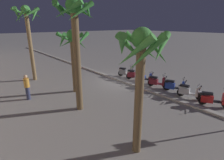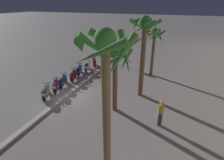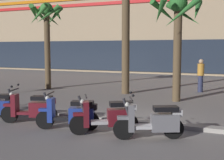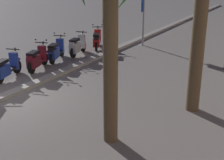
{
  "view_description": "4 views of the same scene",
  "coord_description": "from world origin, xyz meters",
  "px_view_note": "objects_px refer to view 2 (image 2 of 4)",
  "views": [
    {
      "loc": [
        -10.86,
        10.15,
        4.85
      ],
      "look_at": [
        -2.29,
        3.11,
        1.31
      ],
      "focal_mm": 28.33,
      "sensor_mm": 36.0,
      "label": 1
    },
    {
      "loc": [
        10.47,
        7.99,
        7.0
      ],
      "look_at": [
        -1.27,
        3.49,
        1.4
      ],
      "focal_mm": 28.38,
      "sensor_mm": 36.0,
      "label": 2
    },
    {
      "loc": [
        2.71,
        -8.19,
        2.24
      ],
      "look_at": [
        -0.55,
        -0.31,
        1.33
      ],
      "focal_mm": 47.17,
      "sensor_mm": 36.0,
      "label": 3
    },
    {
      "loc": [
        6.39,
        7.87,
        4.01
      ],
      "look_at": [
        -0.7,
        3.71,
        1.07
      ],
      "focal_mm": 50.99,
      "sensor_mm": 36.0,
      "label": 4
    }
  ],
  "objects_px": {
    "scooter_silver_far_back": "(87,67)",
    "crossing_sign": "(114,52)",
    "scooter_blue_gap_after_mid": "(79,71)",
    "scooter_grey_lead_nearest": "(46,93)",
    "palm_tree_far_corner": "(106,75)",
    "palm_tree_mid_walkway": "(144,39)",
    "scooter_red_second_in_line": "(94,63)",
    "scooter_maroon_last_in_row": "(73,76)",
    "palm_tree_near_sign": "(115,64)",
    "pedestrian_strolling_near_curb": "(161,113)",
    "scooter_blue_mid_centre": "(63,82)",
    "palm_tree_by_mall_entrance": "(154,40)",
    "scooter_maroon_mid_rear": "(56,87)"
  },
  "relations": [
    {
      "from": "palm_tree_near_sign",
      "to": "pedestrian_strolling_near_curb",
      "type": "height_order",
      "value": "palm_tree_near_sign"
    },
    {
      "from": "scooter_red_second_in_line",
      "to": "palm_tree_by_mall_entrance",
      "type": "bearing_deg",
      "value": 88.76
    },
    {
      "from": "scooter_silver_far_back",
      "to": "crossing_sign",
      "type": "bearing_deg",
      "value": 152.56
    },
    {
      "from": "scooter_blue_gap_after_mid",
      "to": "crossing_sign",
      "type": "distance_m",
      "value": 5.23
    },
    {
      "from": "scooter_grey_lead_nearest",
      "to": "palm_tree_by_mall_entrance",
      "type": "relative_size",
      "value": 0.34
    },
    {
      "from": "scooter_silver_far_back",
      "to": "scooter_blue_mid_centre",
      "type": "bearing_deg",
      "value": -3.39
    },
    {
      "from": "palm_tree_near_sign",
      "to": "crossing_sign",
      "type": "bearing_deg",
      "value": -159.05
    },
    {
      "from": "palm_tree_near_sign",
      "to": "scooter_red_second_in_line",
      "type": "bearing_deg",
      "value": -144.87
    },
    {
      "from": "scooter_maroon_last_in_row",
      "to": "palm_tree_near_sign",
      "type": "bearing_deg",
      "value": 59.08
    },
    {
      "from": "scooter_blue_gap_after_mid",
      "to": "palm_tree_by_mall_entrance",
      "type": "bearing_deg",
      "value": 111.24
    },
    {
      "from": "scooter_red_second_in_line",
      "to": "palm_tree_by_mall_entrance",
      "type": "height_order",
      "value": "palm_tree_by_mall_entrance"
    },
    {
      "from": "scooter_red_second_in_line",
      "to": "palm_tree_far_corner",
      "type": "distance_m",
      "value": 14.83
    },
    {
      "from": "palm_tree_mid_walkway",
      "to": "palm_tree_far_corner",
      "type": "distance_m",
      "value": 7.68
    },
    {
      "from": "scooter_silver_far_back",
      "to": "scooter_grey_lead_nearest",
      "type": "distance_m",
      "value": 6.43
    },
    {
      "from": "scooter_blue_mid_centre",
      "to": "palm_tree_far_corner",
      "type": "height_order",
      "value": "palm_tree_far_corner"
    },
    {
      "from": "scooter_maroon_mid_rear",
      "to": "palm_tree_mid_walkway",
      "type": "relative_size",
      "value": 0.26
    },
    {
      "from": "scooter_red_second_in_line",
      "to": "scooter_blue_mid_centre",
      "type": "bearing_deg",
      "value": -3.38
    },
    {
      "from": "palm_tree_mid_walkway",
      "to": "palm_tree_near_sign",
      "type": "height_order",
      "value": "palm_tree_mid_walkway"
    },
    {
      "from": "scooter_silver_far_back",
      "to": "palm_tree_far_corner",
      "type": "relative_size",
      "value": 0.28
    },
    {
      "from": "palm_tree_near_sign",
      "to": "palm_tree_mid_walkway",
      "type": "bearing_deg",
      "value": 156.82
    },
    {
      "from": "palm_tree_far_corner",
      "to": "scooter_grey_lead_nearest",
      "type": "bearing_deg",
      "value": -122.44
    },
    {
      "from": "scooter_grey_lead_nearest",
      "to": "scooter_blue_mid_centre",
      "type": "bearing_deg",
      "value": -178.95
    },
    {
      "from": "scooter_blue_gap_after_mid",
      "to": "crossing_sign",
      "type": "relative_size",
      "value": 0.73
    },
    {
      "from": "scooter_maroon_last_in_row",
      "to": "pedestrian_strolling_near_curb",
      "type": "relative_size",
      "value": 0.98
    },
    {
      "from": "scooter_red_second_in_line",
      "to": "palm_tree_mid_walkway",
      "type": "distance_m",
      "value": 9.04
    },
    {
      "from": "scooter_blue_mid_centre",
      "to": "palm_tree_far_corner",
      "type": "xyz_separation_m",
      "value": [
        6.78,
        7.09,
        4.3
      ]
    },
    {
      "from": "crossing_sign",
      "to": "palm_tree_far_corner",
      "type": "xyz_separation_m",
      "value": [
        14.36,
        5.05,
        3.23
      ]
    },
    {
      "from": "scooter_red_second_in_line",
      "to": "palm_tree_mid_walkway",
      "type": "bearing_deg",
      "value": 53.38
    },
    {
      "from": "scooter_grey_lead_nearest",
      "to": "palm_tree_far_corner",
      "type": "xyz_separation_m",
      "value": [
        4.48,
        7.04,
        4.29
      ]
    },
    {
      "from": "palm_tree_mid_walkway",
      "to": "scooter_blue_mid_centre",
      "type": "bearing_deg",
      "value": -82.49
    },
    {
      "from": "palm_tree_near_sign",
      "to": "pedestrian_strolling_near_curb",
      "type": "distance_m",
      "value": 4.04
    },
    {
      "from": "crossing_sign",
      "to": "palm_tree_near_sign",
      "type": "distance_m",
      "value": 10.24
    },
    {
      "from": "scooter_red_second_in_line",
      "to": "scooter_silver_far_back",
      "type": "xyz_separation_m",
      "value": [
        1.58,
        -0.09,
        0.01
      ]
    },
    {
      "from": "scooter_grey_lead_nearest",
      "to": "crossing_sign",
      "type": "distance_m",
      "value": 10.13
    },
    {
      "from": "scooter_grey_lead_nearest",
      "to": "palm_tree_near_sign",
      "type": "distance_m",
      "value": 6.32
    },
    {
      "from": "scooter_grey_lead_nearest",
      "to": "scooter_red_second_in_line",
      "type": "bearing_deg",
      "value": 177.89
    },
    {
      "from": "palm_tree_by_mall_entrance",
      "to": "palm_tree_near_sign",
      "type": "distance_m",
      "value": 7.51
    },
    {
      "from": "scooter_maroon_last_in_row",
      "to": "palm_tree_near_sign",
      "type": "height_order",
      "value": "palm_tree_near_sign"
    },
    {
      "from": "scooter_silver_far_back",
      "to": "crossing_sign",
      "type": "xyz_separation_m",
      "value": [
        -3.45,
        1.79,
        1.05
      ]
    },
    {
      "from": "scooter_red_second_in_line",
      "to": "palm_tree_by_mall_entrance",
      "type": "xyz_separation_m",
      "value": [
        0.14,
        6.56,
        3.16
      ]
    },
    {
      "from": "scooter_grey_lead_nearest",
      "to": "crossing_sign",
      "type": "relative_size",
      "value": 0.68
    },
    {
      "from": "scooter_red_second_in_line",
      "to": "scooter_maroon_mid_rear",
      "type": "relative_size",
      "value": 1.0
    },
    {
      "from": "scooter_maroon_last_in_row",
      "to": "scooter_blue_mid_centre",
      "type": "bearing_deg",
      "value": -6.9
    },
    {
      "from": "scooter_maroon_mid_rear",
      "to": "scooter_grey_lead_nearest",
      "type": "bearing_deg",
      "value": -0.86
    },
    {
      "from": "scooter_maroon_last_in_row",
      "to": "palm_tree_mid_walkway",
      "type": "distance_m",
      "value": 7.81
    },
    {
      "from": "crossing_sign",
      "to": "palm_tree_by_mall_entrance",
      "type": "bearing_deg",
      "value": 67.51
    },
    {
      "from": "palm_tree_mid_walkway",
      "to": "pedestrian_strolling_near_curb",
      "type": "relative_size",
      "value": 3.6
    },
    {
      "from": "palm_tree_mid_walkway",
      "to": "palm_tree_far_corner",
      "type": "height_order",
      "value": "palm_tree_far_corner"
    },
    {
      "from": "scooter_red_second_in_line",
      "to": "palm_tree_far_corner",
      "type": "xyz_separation_m",
      "value": [
        12.49,
        6.75,
        4.29
      ]
    },
    {
      "from": "crossing_sign",
      "to": "palm_tree_far_corner",
      "type": "bearing_deg",
      "value": 19.37
    }
  ]
}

